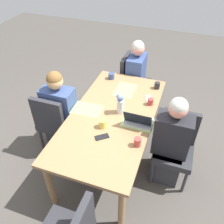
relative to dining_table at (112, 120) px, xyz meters
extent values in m
plane|color=#4C4742|center=(0.00, 0.00, -0.66)|extent=(10.00, 10.00, 0.00)
cube|color=#9E754C|center=(0.00, 0.00, 0.06)|extent=(1.89, 0.97, 0.04)
cylinder|color=#9E754C|center=(-0.87, -0.40, -0.31)|extent=(0.07, 0.07, 0.70)
cylinder|color=#9E754C|center=(0.87, -0.40, -0.31)|extent=(0.07, 0.07, 0.70)
cylinder|color=#9E754C|center=(-0.87, 0.40, -0.31)|extent=(0.07, 0.07, 0.70)
cylinder|color=#9E754C|center=(0.87, 0.40, -0.31)|extent=(0.07, 0.07, 0.70)
cube|color=#2D2D33|center=(-1.24, -0.01, -0.25)|extent=(0.44, 0.44, 0.08)
cube|color=#2D2D33|center=(-1.24, -0.20, 0.01)|extent=(0.42, 0.06, 0.45)
cylinder|color=#333338|center=(-1.43, 0.18, -0.48)|extent=(0.04, 0.04, 0.37)
cylinder|color=#333338|center=(-1.05, 0.18, -0.48)|extent=(0.04, 0.04, 0.37)
cylinder|color=#333338|center=(-1.43, -0.20, -0.48)|extent=(0.04, 0.04, 0.37)
cylinder|color=#333338|center=(-1.05, -0.20, -0.48)|extent=(0.04, 0.04, 0.37)
cube|color=#2D2D33|center=(-1.18, -0.01, -0.44)|extent=(0.34, 0.36, 0.45)
cube|color=#384C84|center=(-1.18, -0.01, 0.04)|extent=(0.40, 0.24, 0.50)
sphere|color=#E4957F|center=(-1.18, -0.01, 0.41)|extent=(0.20, 0.20, 0.20)
sphere|color=beige|center=(-1.18, -0.01, 0.44)|extent=(0.19, 0.19, 0.19)
cube|color=#2D2D33|center=(0.01, -0.77, -0.25)|extent=(0.44, 0.44, 0.08)
cube|color=#2D2D33|center=(0.20, -0.77, 0.01)|extent=(0.06, 0.42, 0.45)
cylinder|color=#333338|center=(-0.18, -0.96, -0.48)|extent=(0.04, 0.04, 0.37)
cylinder|color=#333338|center=(-0.18, -0.58, -0.48)|extent=(0.04, 0.04, 0.37)
cylinder|color=#333338|center=(0.20, -0.96, -0.48)|extent=(0.04, 0.04, 0.37)
cylinder|color=#333338|center=(0.20, -0.58, -0.48)|extent=(0.04, 0.04, 0.37)
cube|color=#2D2D33|center=(0.01, -0.71, -0.44)|extent=(0.36, 0.34, 0.45)
cube|color=#384C84|center=(0.01, -0.71, 0.04)|extent=(0.24, 0.40, 0.50)
sphere|color=tan|center=(0.01, -0.71, 0.41)|extent=(0.20, 0.20, 0.20)
sphere|color=brown|center=(0.01, -0.71, 0.44)|extent=(0.19, 0.19, 0.19)
cube|color=#2D2D33|center=(0.05, 0.78, -0.25)|extent=(0.44, 0.44, 0.08)
cube|color=#2D2D33|center=(-0.14, 0.78, 0.01)|extent=(0.06, 0.42, 0.45)
cylinder|color=#333338|center=(0.24, 0.97, -0.48)|extent=(0.04, 0.04, 0.37)
cylinder|color=#333338|center=(0.24, 0.59, -0.48)|extent=(0.04, 0.04, 0.37)
cylinder|color=#333338|center=(-0.14, 0.97, -0.48)|extent=(0.04, 0.04, 0.37)
cylinder|color=#333338|center=(-0.14, 0.59, -0.48)|extent=(0.04, 0.04, 0.37)
cube|color=#2D2D33|center=(0.05, 0.72, -0.44)|extent=(0.36, 0.34, 0.45)
cube|color=#232328|center=(0.05, 0.72, 0.04)|extent=(0.24, 0.40, 0.50)
sphere|color=#E2917B|center=(0.05, 0.72, 0.41)|extent=(0.20, 0.20, 0.20)
sphere|color=beige|center=(0.05, 0.72, 0.44)|extent=(0.19, 0.19, 0.19)
cylinder|color=#333338|center=(1.13, -0.18, -0.48)|extent=(0.04, 0.04, 0.37)
cylinder|color=silver|center=(-0.09, 0.07, 0.17)|extent=(0.09, 0.09, 0.18)
sphere|color=#6B7FD1|center=(-0.07, 0.07, 0.31)|extent=(0.06, 0.06, 0.06)
cylinder|color=#477A3D|center=(-0.07, 0.07, 0.28)|extent=(0.01, 0.01, 0.05)
sphere|color=#6B7FD1|center=(-0.09, 0.08, 0.29)|extent=(0.06, 0.06, 0.06)
cylinder|color=#477A3D|center=(-0.09, 0.08, 0.27)|extent=(0.01, 0.01, 0.03)
sphere|color=#6B7FD1|center=(-0.09, 0.05, 0.30)|extent=(0.07, 0.07, 0.07)
cylinder|color=#477A3D|center=(-0.09, 0.05, 0.28)|extent=(0.01, 0.01, 0.05)
cube|color=#9EBC66|center=(-0.56, -0.01, 0.08)|extent=(0.36, 0.26, 0.00)
cube|color=#9EBC66|center=(0.00, -0.32, 0.08)|extent=(0.28, 0.37, 0.00)
cube|color=#9EBC66|center=(0.02, 0.32, 0.08)|extent=(0.27, 0.36, 0.00)
cube|color=silver|center=(0.02, 0.33, 0.09)|extent=(0.22, 0.32, 0.02)
cube|color=black|center=(0.09, 0.33, 0.19)|extent=(0.08, 0.31, 0.19)
cylinder|color=#33477A|center=(-0.78, -0.28, 0.12)|extent=(0.09, 0.09, 0.09)
cylinder|color=#AD3D38|center=(0.37, 0.40, 0.13)|extent=(0.07, 0.07, 0.10)
cylinder|color=#AD3D38|center=(-0.36, 0.38, 0.12)|extent=(0.07, 0.07, 0.08)
cylinder|color=#DBC64C|center=(0.23, -0.03, 0.13)|extent=(0.08, 0.08, 0.10)
cylinder|color=#232328|center=(-0.74, 0.39, 0.12)|extent=(0.08, 0.08, 0.09)
cube|color=black|center=(0.38, 0.02, 0.08)|extent=(0.15, 0.16, 0.01)
cube|color=silver|center=(-0.47, 0.34, 0.08)|extent=(0.17, 0.12, 0.01)
camera|label=1|loc=(2.02, 0.71, 1.90)|focal=37.89mm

